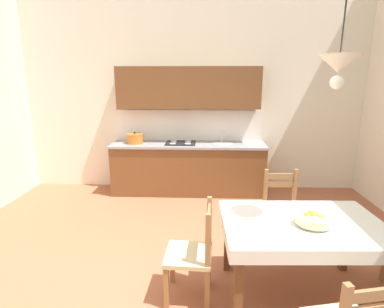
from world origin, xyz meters
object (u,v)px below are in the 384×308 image
at_px(kitchen_cabinetry, 188,145).
at_px(fruit_bowl, 313,219).
at_px(dining_table, 302,234).
at_px(dining_chair_kitchen_side, 282,211).
at_px(pendant_lamp, 339,65).
at_px(dining_chair_tv_side, 193,254).

xyz_separation_m(kitchen_cabinetry, fruit_bowl, (1.23, -2.73, -0.04)).
height_order(dining_table, dining_chair_kitchen_side, dining_chair_kitchen_side).
distance_m(kitchen_cabinetry, pendant_lamp, 3.25).
bearing_deg(kitchen_cabinetry, pendant_lamp, -64.03).
xyz_separation_m(dining_chair_kitchen_side, pendant_lamp, (0.09, -0.92, 1.66)).
relative_size(dining_table, fruit_bowl, 4.89).
bearing_deg(dining_chair_tv_side, kitchen_cabinetry, 94.02).
bearing_deg(pendant_lamp, dining_chair_tv_side, -178.84).
distance_m(dining_chair_tv_side, dining_chair_kitchen_side, 1.41).
distance_m(fruit_bowl, pendant_lamp, 1.29).
height_order(kitchen_cabinetry, fruit_bowl, kitchen_cabinetry).
height_order(fruit_bowl, pendant_lamp, pendant_lamp).
xyz_separation_m(kitchen_cabinetry, dining_chair_kitchen_side, (1.23, -1.78, -0.41)).
bearing_deg(dining_table, dining_chair_tv_side, -176.18).
bearing_deg(fruit_bowl, pendant_lamp, 19.81).
relative_size(kitchen_cabinetry, dining_chair_tv_side, 2.89).
bearing_deg(dining_chair_kitchen_side, dining_chair_tv_side, -137.69).
height_order(dining_table, fruit_bowl, fruit_bowl).
relative_size(dining_chair_tv_side, dining_chair_kitchen_side, 1.00).
height_order(kitchen_cabinetry, pendant_lamp, pendant_lamp).
height_order(dining_table, dining_chair_tv_side, dining_chair_tv_side).
bearing_deg(dining_table, fruit_bowl, -51.52).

